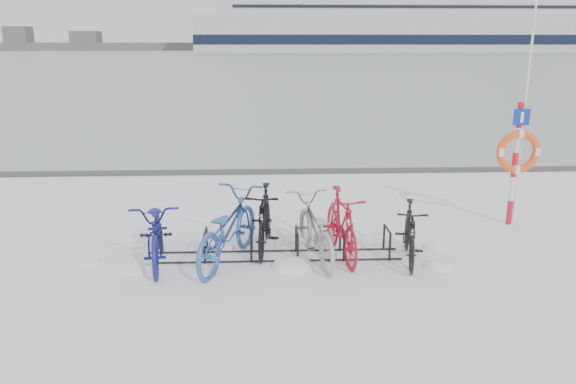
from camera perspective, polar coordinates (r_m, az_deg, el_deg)
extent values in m
plane|color=white|center=(8.99, -1.40, -6.61)|extent=(900.00, 900.00, 0.00)
cube|color=#929FA5|center=(163.40, -2.63, 13.73)|extent=(400.00, 298.00, 0.02)
cube|color=#3F3F42|center=(14.63, -1.91, 2.07)|extent=(400.00, 0.25, 0.10)
cylinder|color=black|center=(8.86, -13.17, -5.83)|extent=(0.04, 0.04, 0.44)
cylinder|color=black|center=(9.26, -12.69, -4.87)|extent=(0.04, 0.04, 0.44)
cylinder|color=black|center=(8.99, -13.00, -4.02)|extent=(0.04, 0.44, 0.04)
cylinder|color=black|center=(8.75, -8.50, -5.84)|extent=(0.04, 0.04, 0.44)
cylinder|color=black|center=(9.16, -8.23, -4.87)|extent=(0.04, 0.04, 0.44)
cylinder|color=black|center=(8.89, -8.42, -4.01)|extent=(0.04, 0.44, 0.04)
cylinder|color=black|center=(8.71, -3.76, -5.82)|extent=(0.04, 0.04, 0.44)
cylinder|color=black|center=(9.12, -3.71, -4.84)|extent=(0.04, 0.04, 0.44)
cylinder|color=black|center=(8.84, -3.76, -3.98)|extent=(0.04, 0.44, 0.04)
cylinder|color=black|center=(8.72, 1.00, -5.75)|extent=(0.04, 0.04, 0.44)
cylinder|color=black|center=(9.13, 0.82, -4.78)|extent=(0.04, 0.04, 0.44)
cylinder|color=black|center=(8.85, 0.91, -3.92)|extent=(0.04, 0.44, 0.04)
cylinder|color=black|center=(8.79, 5.71, -5.65)|extent=(0.04, 0.04, 0.44)
cylinder|color=black|center=(9.20, 5.32, -4.69)|extent=(0.04, 0.04, 0.44)
cylinder|color=black|center=(8.92, 5.54, -3.83)|extent=(0.04, 0.44, 0.04)
cylinder|color=black|center=(8.92, 10.31, -5.51)|extent=(0.04, 0.04, 0.44)
cylinder|color=black|center=(9.33, 9.72, -4.58)|extent=(0.04, 0.04, 0.44)
cylinder|color=black|center=(9.05, 10.07, -3.72)|extent=(0.04, 0.44, 0.04)
cylinder|color=black|center=(8.78, -1.37, -7.01)|extent=(4.00, 0.03, 0.03)
cylinder|color=black|center=(9.19, -1.44, -5.99)|extent=(4.00, 0.03, 0.03)
cylinder|color=red|center=(11.30, 21.58, -1.93)|extent=(0.10, 0.10, 0.46)
cylinder|color=silver|center=(11.18, 21.80, 0.31)|extent=(0.10, 0.10, 0.46)
cylinder|color=red|center=(11.08, 22.02, 2.59)|extent=(0.10, 0.10, 0.46)
cylinder|color=silver|center=(11.00, 22.25, 4.91)|extent=(0.10, 0.10, 0.46)
cylinder|color=red|center=(10.94, 22.49, 7.26)|extent=(0.10, 0.10, 0.46)
torus|color=#EC5316|center=(10.95, 22.35, 3.81)|extent=(0.80, 0.13, 0.80)
cube|color=#0D2B96|center=(10.87, 22.65, 7.03)|extent=(0.29, 0.03, 0.29)
cylinder|color=silver|center=(11.03, 22.88, 7.38)|extent=(0.04, 0.04, 4.15)
cube|color=silver|center=(222.83, 11.87, 15.46)|extent=(155.57, 28.89, 13.33)
cube|color=black|center=(208.77, 12.84, 14.86)|extent=(155.57, 0.30, 3.33)
cube|color=black|center=(236.90, 10.96, 14.92)|extent=(155.57, 0.30, 3.33)
cube|color=silver|center=(223.15, 12.00, 17.74)|extent=(138.90, 26.67, 4.44)
cube|color=#4B4B4B|center=(283.01, -21.82, 14.22)|extent=(20.00, 10.00, 6.00)
imported|color=navy|center=(8.90, -13.20, -3.62)|extent=(1.01, 2.11, 1.06)
imported|color=#2E589E|center=(8.69, -6.20, -3.47)|extent=(1.44, 2.30, 1.14)
imported|color=black|center=(9.18, -2.41, -2.58)|extent=(0.68, 1.83, 1.08)
imported|color=#9A9CA0|center=(8.79, 2.74, -3.59)|extent=(1.01, 2.04, 1.02)
imported|color=#B51229|center=(8.92, 5.44, -3.09)|extent=(0.73, 1.89, 1.11)
imported|color=black|center=(8.91, 12.28, -3.90)|extent=(0.72, 1.64, 0.95)
ellipsoid|color=white|center=(8.86, -15.04, -7.48)|extent=(0.56, 0.56, 0.20)
ellipsoid|color=white|center=(9.72, 14.82, -5.45)|extent=(0.48, 0.48, 0.17)
ellipsoid|color=white|center=(8.92, 14.98, -7.32)|extent=(0.46, 0.46, 0.16)
ellipsoid|color=white|center=(9.29, -19.55, -6.79)|extent=(0.39, 0.39, 0.14)
ellipsoid|color=white|center=(9.41, -6.70, -5.70)|extent=(0.41, 0.41, 0.14)
ellipsoid|color=white|center=(8.61, 0.46, -7.60)|extent=(0.66, 0.66, 0.23)
ellipsoid|color=white|center=(9.62, 1.18, -5.14)|extent=(0.41, 0.41, 0.14)
ellipsoid|color=white|center=(9.80, 5.42, -4.82)|extent=(0.54, 0.54, 0.19)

